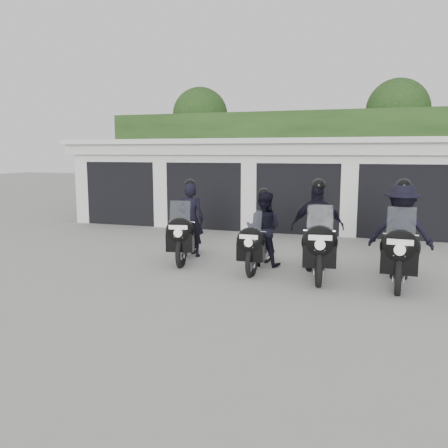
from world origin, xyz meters
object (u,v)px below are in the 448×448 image
(police_bike_c, at_px, (318,233))
(police_bike_d, at_px, (401,237))
(police_bike_b, at_px, (261,233))
(police_bike_a, at_px, (188,227))

(police_bike_c, relative_size, police_bike_d, 0.98)
(police_bike_b, bearing_deg, police_bike_d, -3.34)
(police_bike_a, bearing_deg, police_bike_d, -15.90)
(police_bike_a, relative_size, police_bike_d, 0.93)
(police_bike_c, height_order, police_bike_d, police_bike_d)
(police_bike_b, relative_size, police_bike_c, 0.89)
(police_bike_d, bearing_deg, police_bike_c, -179.04)
(police_bike_b, distance_m, police_bike_c, 1.26)
(police_bike_b, bearing_deg, police_bike_c, -6.18)
(police_bike_c, distance_m, police_bike_d, 1.63)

